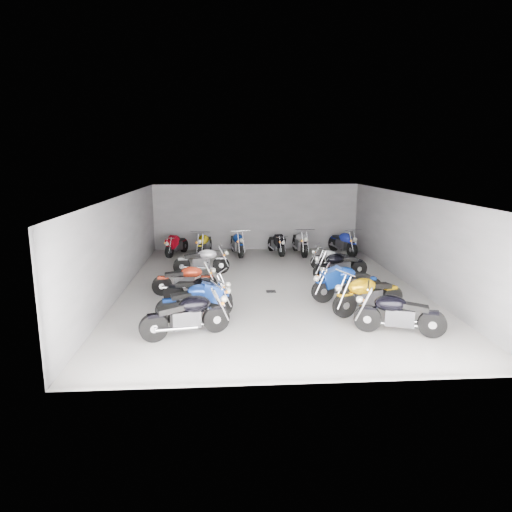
% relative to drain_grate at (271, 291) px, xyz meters
% --- Properties ---
extents(ground, '(14.00, 14.00, 0.00)m').
position_rel_drain_grate_xyz_m(ground, '(0.00, 0.50, -0.01)').
color(ground, '#A09D97').
rests_on(ground, ground).
extents(wall_back, '(10.00, 0.10, 3.20)m').
position_rel_drain_grate_xyz_m(wall_back, '(0.00, 7.50, 1.59)').
color(wall_back, gray).
rests_on(wall_back, ground).
extents(wall_left, '(0.10, 14.00, 3.20)m').
position_rel_drain_grate_xyz_m(wall_left, '(-5.00, 0.50, 1.59)').
color(wall_left, gray).
rests_on(wall_left, ground).
extents(wall_right, '(0.10, 14.00, 3.20)m').
position_rel_drain_grate_xyz_m(wall_right, '(5.00, 0.50, 1.59)').
color(wall_right, gray).
rests_on(wall_right, ground).
extents(ceiling, '(10.00, 14.00, 0.04)m').
position_rel_drain_grate_xyz_m(ceiling, '(0.00, 0.50, 3.21)').
color(ceiling, black).
rests_on(ceiling, wall_back).
extents(drain_grate, '(0.32, 0.32, 0.01)m').
position_rel_drain_grate_xyz_m(drain_grate, '(0.00, 0.00, 0.00)').
color(drain_grate, black).
rests_on(drain_grate, ground).
extents(motorcycle_left_a, '(2.23, 0.92, 1.02)m').
position_rel_drain_grate_xyz_m(motorcycle_left_a, '(-2.50, -3.83, 0.55)').
color(motorcycle_left_a, black).
rests_on(motorcycle_left_a, ground).
extents(motorcycle_left_b, '(2.14, 0.70, 0.96)m').
position_rel_drain_grate_xyz_m(motorcycle_left_b, '(-2.36, -2.56, 0.52)').
color(motorcycle_left_b, black).
rests_on(motorcycle_left_b, ground).
extents(motorcycle_left_c, '(2.10, 0.87, 0.96)m').
position_rel_drain_grate_xyz_m(motorcycle_left_c, '(-2.34, -1.63, 0.52)').
color(motorcycle_left_c, black).
rests_on(motorcycle_left_c, ground).
extents(motorcycle_left_d, '(2.14, 0.45, 0.94)m').
position_rel_drain_grate_xyz_m(motorcycle_left_d, '(-2.84, -0.16, 0.51)').
color(motorcycle_left_d, black).
rests_on(motorcycle_left_d, ground).
extents(motorcycle_left_f, '(2.19, 0.45, 0.96)m').
position_rel_drain_grate_xyz_m(motorcycle_left_f, '(-2.43, 2.59, 0.52)').
color(motorcycle_left_f, black).
rests_on(motorcycle_left_f, ground).
extents(motorcycle_right_a, '(2.21, 0.88, 1.00)m').
position_rel_drain_grate_xyz_m(motorcycle_right_a, '(2.85, -4.03, 0.54)').
color(motorcycle_right_a, black).
rests_on(motorcycle_right_a, ground).
extents(motorcycle_right_b, '(2.29, 0.99, 1.05)m').
position_rel_drain_grate_xyz_m(motorcycle_right_b, '(2.56, -2.42, 0.57)').
color(motorcycle_right_b, black).
rests_on(motorcycle_right_b, ground).
extents(motorcycle_right_c, '(2.35, 0.62, 1.04)m').
position_rel_drain_grate_xyz_m(motorcycle_right_c, '(2.27, -1.16, 0.56)').
color(motorcycle_right_c, black).
rests_on(motorcycle_right_c, ground).
extents(motorcycle_right_d, '(1.80, 0.85, 0.84)m').
position_rel_drain_grate_xyz_m(motorcycle_right_d, '(2.50, -0.18, 0.45)').
color(motorcycle_right_d, black).
rests_on(motorcycle_right_d, ground).
extents(motorcycle_right_e, '(2.17, 0.73, 0.97)m').
position_rel_drain_grate_xyz_m(motorcycle_right_e, '(2.72, 1.48, 0.53)').
color(motorcycle_right_e, black).
rests_on(motorcycle_right_e, ground).
extents(motorcycle_right_f, '(1.79, 0.91, 0.84)m').
position_rel_drain_grate_xyz_m(motorcycle_right_f, '(2.78, 2.79, 0.45)').
color(motorcycle_right_f, black).
rests_on(motorcycle_right_f, ground).
extents(motorcycle_back_a, '(0.89, 1.96, 0.90)m').
position_rel_drain_grate_xyz_m(motorcycle_back_a, '(-3.80, 6.27, 0.49)').
color(motorcycle_back_a, black).
rests_on(motorcycle_back_a, ground).
extents(motorcycle_back_b, '(0.62, 2.27, 1.01)m').
position_rel_drain_grate_xyz_m(motorcycle_back_b, '(-2.49, 6.00, 0.54)').
color(motorcycle_back_b, black).
rests_on(motorcycle_back_b, ground).
extents(motorcycle_back_c, '(0.61, 2.30, 1.02)m').
position_rel_drain_grate_xyz_m(motorcycle_back_c, '(-0.98, 6.14, 0.55)').
color(motorcycle_back_c, black).
rests_on(motorcycle_back_c, ground).
extents(motorcycle_back_d, '(0.64, 2.03, 0.91)m').
position_rel_drain_grate_xyz_m(motorcycle_back_d, '(0.87, 6.24, 0.49)').
color(motorcycle_back_d, black).
rests_on(motorcycle_back_d, ground).
extents(motorcycle_back_e, '(0.52, 2.36, 1.04)m').
position_rel_drain_grate_xyz_m(motorcycle_back_e, '(1.97, 6.07, 0.56)').
color(motorcycle_back_e, black).
rests_on(motorcycle_back_e, ground).
extents(motorcycle_back_f, '(0.85, 2.27, 1.03)m').
position_rel_drain_grate_xyz_m(motorcycle_back_f, '(3.98, 5.96, 0.55)').
color(motorcycle_back_f, black).
rests_on(motorcycle_back_f, ground).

